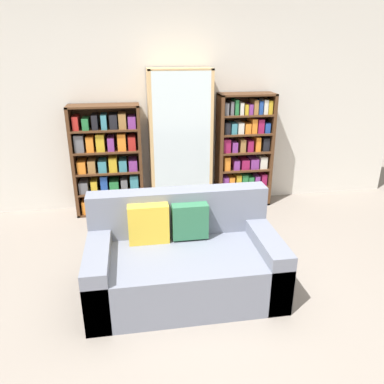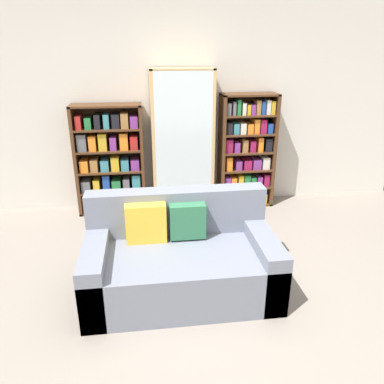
{
  "view_description": "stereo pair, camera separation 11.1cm",
  "coord_description": "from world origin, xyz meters",
  "px_view_note": "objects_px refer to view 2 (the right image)",
  "views": [
    {
      "loc": [
        -0.54,
        -2.45,
        2.09
      ],
      "look_at": [
        0.07,
        1.31,
        0.59
      ],
      "focal_mm": 35.0,
      "sensor_mm": 36.0,
      "label": 1
    },
    {
      "loc": [
        -0.43,
        -2.47,
        2.09
      ],
      "look_at": [
        0.07,
        1.31,
        0.59
      ],
      "focal_mm": 35.0,
      "sensor_mm": 36.0,
      "label": 2
    }
  ],
  "objects_px": {
    "couch": "(180,260)",
    "wine_bottle": "(215,219)",
    "bookshelf_left": "(110,162)",
    "bookshelf_right": "(247,152)",
    "display_cabinet": "(182,142)"
  },
  "relations": [
    {
      "from": "couch",
      "to": "bookshelf_right",
      "type": "xyz_separation_m",
      "value": [
        1.1,
        1.87,
        0.45
      ]
    },
    {
      "from": "couch",
      "to": "bookshelf_right",
      "type": "relative_size",
      "value": 1.09
    },
    {
      "from": "couch",
      "to": "wine_bottle",
      "type": "height_order",
      "value": "couch"
    },
    {
      "from": "couch",
      "to": "bookshelf_left",
      "type": "distance_m",
      "value": 2.04
    },
    {
      "from": "display_cabinet",
      "to": "bookshelf_right",
      "type": "distance_m",
      "value": 0.89
    },
    {
      "from": "bookshelf_right",
      "to": "wine_bottle",
      "type": "xyz_separation_m",
      "value": [
        -0.57,
        -0.75,
        -0.61
      ]
    },
    {
      "from": "couch",
      "to": "wine_bottle",
      "type": "distance_m",
      "value": 1.25
    },
    {
      "from": "bookshelf_left",
      "to": "bookshelf_right",
      "type": "distance_m",
      "value": 1.81
    },
    {
      "from": "bookshelf_left",
      "to": "bookshelf_right",
      "type": "xyz_separation_m",
      "value": [
        1.81,
        -0.0,
        0.07
      ]
    },
    {
      "from": "wine_bottle",
      "to": "display_cabinet",
      "type": "bearing_deg",
      "value": 112.68
    },
    {
      "from": "display_cabinet",
      "to": "bookshelf_right",
      "type": "height_order",
      "value": "display_cabinet"
    },
    {
      "from": "couch",
      "to": "bookshelf_right",
      "type": "distance_m",
      "value": 2.22
    },
    {
      "from": "couch",
      "to": "bookshelf_right",
      "type": "height_order",
      "value": "bookshelf_right"
    },
    {
      "from": "bookshelf_left",
      "to": "couch",
      "type": "bearing_deg",
      "value": -69.12
    },
    {
      "from": "display_cabinet",
      "to": "wine_bottle",
      "type": "xyz_separation_m",
      "value": [
        0.31,
        -0.73,
        -0.78
      ]
    }
  ]
}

